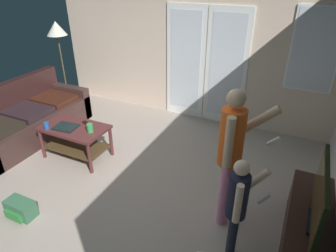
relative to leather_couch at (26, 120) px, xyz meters
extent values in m
cube|color=#A19386|center=(2.09, -0.59, -0.31)|extent=(5.30, 5.20, 0.02)
cube|color=beige|center=(2.09, 1.98, 1.12)|extent=(5.30, 0.06, 2.84)
cube|color=white|center=(2.08, 1.94, 0.71)|extent=(0.73, 0.02, 2.08)
cube|color=silver|center=(2.08, 1.92, 0.76)|extent=(0.57, 0.01, 1.78)
cube|color=white|center=(2.84, 1.94, 0.71)|extent=(0.73, 0.02, 2.08)
cube|color=silver|center=(2.84, 1.92, 0.76)|extent=(0.57, 0.01, 1.78)
cube|color=white|center=(4.14, 1.94, 1.18)|extent=(0.70, 0.02, 1.27)
cube|color=silver|center=(4.14, 1.92, 1.18)|extent=(0.64, 0.01, 1.21)
cube|color=#3A2623|center=(0.05, 0.00, -0.09)|extent=(0.92, 2.12, 0.43)
cube|color=black|center=(-0.33, 0.00, 0.36)|extent=(0.16, 2.12, 0.47)
cube|color=#3A2623|center=(0.05, 0.98, -0.01)|extent=(0.92, 0.16, 0.59)
cube|color=black|center=(0.08, 0.00, 0.17)|extent=(0.68, 0.55, 0.09)
cube|color=#3F1E13|center=(0.08, 0.60, 0.17)|extent=(0.68, 0.55, 0.09)
cube|color=#512525|center=(1.18, -0.12, 0.19)|extent=(0.97, 0.57, 0.04)
cube|color=#47351D|center=(1.18, -0.12, -0.12)|extent=(0.89, 0.49, 0.02)
cylinder|color=#512525|center=(0.73, -0.37, -0.07)|extent=(0.05, 0.05, 0.47)
cylinder|color=#512525|center=(1.63, -0.37, -0.07)|extent=(0.05, 0.05, 0.47)
cylinder|color=#512525|center=(0.73, 0.13, -0.07)|extent=(0.05, 0.05, 0.47)
cylinder|color=#512525|center=(1.63, 0.13, -0.07)|extent=(0.05, 0.05, 0.47)
cube|color=#331C15|center=(4.41, -0.60, -0.06)|extent=(0.41, 1.64, 0.49)
cube|color=black|center=(4.41, -0.60, 0.21)|extent=(0.08, 0.33, 0.04)
cube|color=black|center=(4.41, -0.60, 0.51)|extent=(0.04, 0.96, 0.55)
cube|color=#4C3819|center=(4.39, -0.60, 0.51)|extent=(0.00, 0.91, 0.50)
cylinder|color=pink|center=(3.55, -0.47, 0.09)|extent=(0.11, 0.11, 0.78)
cylinder|color=pink|center=(3.54, -0.30, 0.09)|extent=(0.11, 0.11, 0.78)
cylinder|color=orange|center=(3.54, -0.39, 0.78)|extent=(0.25, 0.25, 0.61)
sphere|color=#D8AC85|center=(3.54, -0.39, 1.20)|extent=(0.19, 0.19, 0.19)
cylinder|color=#D8AC85|center=(3.56, -0.56, 0.82)|extent=(0.09, 0.09, 0.54)
cylinder|color=#D8AC85|center=(3.73, -0.20, 0.91)|extent=(0.47, 0.13, 0.43)
cube|color=white|center=(3.93, -0.18, 0.72)|extent=(0.13, 0.05, 0.12)
cylinder|color=#1E222E|center=(3.77, -0.94, -0.02)|extent=(0.08, 0.08, 0.58)
cylinder|color=#1E222E|center=(3.74, -0.82, -0.02)|extent=(0.08, 0.08, 0.58)
cylinder|color=#1E1E32|center=(3.76, -0.88, 0.50)|extent=(0.19, 0.19, 0.45)
sphere|color=beige|center=(3.76, -0.88, 0.81)|extent=(0.14, 0.14, 0.14)
cylinder|color=beige|center=(3.79, -1.00, 0.52)|extent=(0.07, 0.07, 0.40)
cylinder|color=beige|center=(3.85, -0.73, 0.56)|extent=(0.30, 0.13, 0.36)
cube|color=white|center=(3.97, -0.70, 0.41)|extent=(0.12, 0.06, 0.13)
cylinder|color=#353626|center=(-0.31, 1.33, -0.29)|extent=(0.26, 0.26, 0.02)
cylinder|color=#433E29|center=(-0.31, 1.33, 0.43)|extent=(0.03, 0.03, 1.47)
cone|color=silver|center=(-0.31, 1.33, 1.25)|extent=(0.38, 0.38, 0.26)
cube|color=#376647|center=(1.41, -1.38, -0.20)|extent=(0.35, 0.18, 0.21)
cube|color=#2D7B37|center=(1.41, -1.49, -0.22)|extent=(0.25, 0.04, 0.10)
cube|color=black|center=(1.10, -0.19, 0.22)|extent=(0.35, 0.29, 0.03)
cylinder|color=#39944B|center=(1.50, -0.14, 0.27)|extent=(0.09, 0.09, 0.12)
cylinder|color=#2151A1|center=(0.87, -0.33, 0.26)|extent=(0.07, 0.07, 0.10)
cube|color=black|center=(1.29, 0.03, 0.22)|extent=(0.18, 0.11, 0.02)
camera|label=1|loc=(4.06, -2.95, 2.29)|focal=31.56mm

